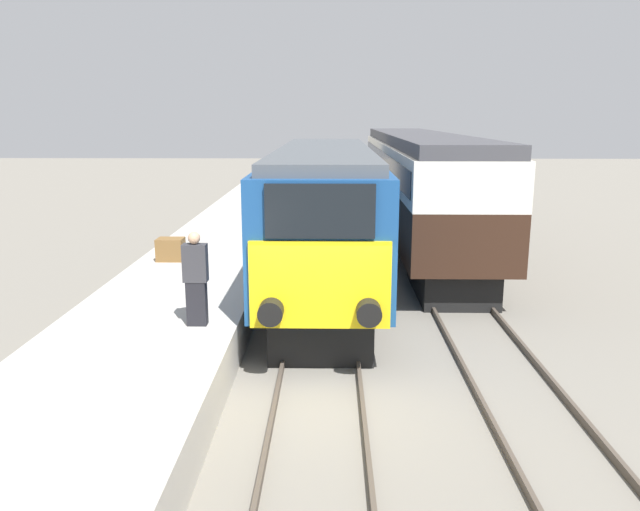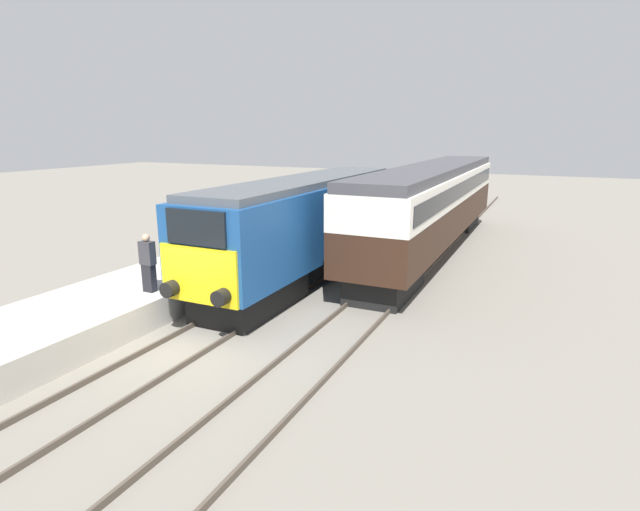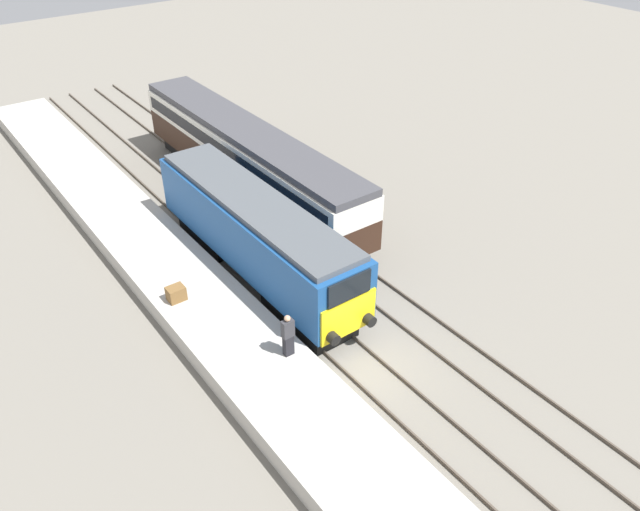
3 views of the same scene
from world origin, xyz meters
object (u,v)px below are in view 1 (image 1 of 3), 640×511
at_px(luggage_crate, 171,249).
at_px(passenger_carriage, 418,177).
at_px(person_on_platform, 196,279).
at_px(locomotive, 324,211).

bearing_deg(luggage_crate, passenger_carriage, 42.42).
bearing_deg(passenger_carriage, person_on_platform, -115.10).
relative_size(person_on_platform, luggage_crate, 2.52).
bearing_deg(locomotive, luggage_crate, -172.78).
relative_size(locomotive, passenger_carriage, 0.72).
distance_m(passenger_carriage, luggage_crate, 10.29).
height_order(locomotive, passenger_carriage, passenger_carriage).
height_order(passenger_carriage, luggage_crate, passenger_carriage).
xyz_separation_m(locomotive, passenger_carriage, (3.40, 6.36, 0.31)).
relative_size(passenger_carriage, luggage_crate, 26.01).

